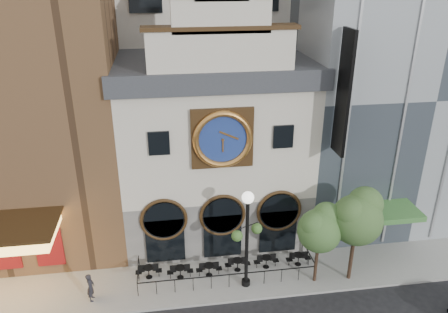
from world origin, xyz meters
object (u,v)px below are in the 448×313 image
tree_right (320,227)px  lamppost (247,230)px  bistro_0 (149,271)px  pedestrian (91,287)px  bistro_1 (180,271)px  bistro_3 (238,264)px  bistro_2 (209,269)px  tree_left (358,216)px  bistro_4 (266,261)px  bistro_5 (298,258)px

tree_right → lamppost: bearing=177.6°
bistro_0 → lamppost: bearing=-14.7°
pedestrian → bistro_1: bearing=-73.6°
bistro_3 → pedestrian: size_ratio=0.91×
pedestrian → tree_right: (13.13, -0.20, 2.86)m
bistro_0 → bistro_2: 3.66m
bistro_1 → bistro_3: bearing=3.1°
bistro_1 → tree_left: (10.20, -1.46, 3.89)m
bistro_1 → pedestrian: 5.23m
bistro_3 → bistro_4: size_ratio=1.00×
bistro_5 → lamppost: lamppost is taller
bistro_1 → pedestrian: bearing=-166.9°
tree_left → bistro_4: bearing=160.6°
bistro_2 → tree_left: bearing=-9.6°
bistro_4 → tree_right: 4.51m
bistro_4 → tree_left: 6.40m
bistro_4 → tree_right: bearing=-31.3°
tree_left → bistro_2: bearing=170.4°
bistro_1 → tree_left: tree_left is taller
bistro_5 → bistro_1: bearing=-178.6°
bistro_1 → lamppost: bearing=-17.5°
pedestrian → bistro_4: bearing=-79.1°
bistro_5 → tree_left: 5.03m
bistro_2 → tree_left: size_ratio=0.27×
bistro_3 → bistro_4: bearing=1.0°
bistro_1 → bistro_5: same height
lamppost → tree_right: 4.23m
bistro_0 → bistro_5: bearing=-0.7°
bistro_2 → tree_right: (6.30, -1.35, 3.27)m
bistro_0 → bistro_2: same height
bistro_0 → bistro_4: size_ratio=1.00×
bistro_1 → lamppost: lamppost is taller
bistro_2 → bistro_4: (3.65, 0.26, 0.00)m
bistro_0 → lamppost: 6.82m
bistro_2 → bistro_4: 3.65m
lamppost → bistro_2: bearing=125.8°
tree_right → bistro_0: bearing=170.4°
bistro_3 → tree_right: tree_right is taller
bistro_5 → bistro_0: bearing=179.3°
lamppost → tree_left: (6.37, -0.26, 0.49)m
bistro_3 → bistro_5: 3.91m
bistro_0 → tree_right: (9.94, -1.68, 3.27)m
lamppost → tree_right: bearing=-27.1°
bistro_2 → bistro_1: bearing=178.9°
bistro_0 → bistro_5: size_ratio=1.00×
bistro_1 → bistro_2: size_ratio=1.00×
bistro_1 → lamppost: 5.26m
bistro_2 → lamppost: bearing=-29.5°
bistro_2 → lamppost: lamppost is taller
bistro_2 → bistro_5: (5.72, 0.22, 0.00)m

